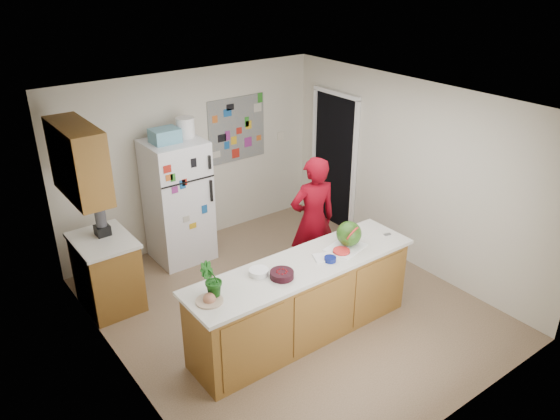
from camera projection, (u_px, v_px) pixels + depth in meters
floor at (289, 308)px, 6.61m from camera, size 4.00×4.50×0.02m
wall_back at (192, 159)px, 7.71m from camera, size 4.00×0.02×2.50m
wall_left at (116, 272)px, 4.99m from camera, size 0.02×4.50×2.50m
wall_right at (410, 175)px, 7.16m from camera, size 0.02×4.50×2.50m
ceiling at (290, 103)px, 5.53m from camera, size 4.00×4.50×0.02m
doorway at (334, 161)px, 8.30m from camera, size 0.03×0.85×2.04m
peninsula_base at (302, 302)px, 5.95m from camera, size 2.60×0.62×0.88m
peninsula_top at (303, 266)px, 5.75m from camera, size 2.68×0.70×0.04m
side_counter_base at (107, 274)px, 6.49m from camera, size 0.60×0.80×0.86m
side_counter_top at (102, 241)px, 6.30m from camera, size 0.64×0.84×0.04m
upper_cabinets at (78, 161)px, 5.75m from camera, size 0.35×1.00×0.80m
refrigerator at (178, 201)px, 7.36m from camera, size 0.75×0.70×1.70m
fridge_top_bin at (165, 136)px, 6.91m from camera, size 0.35×0.28×0.18m
photo_collage at (237, 129)px, 7.97m from camera, size 0.95×0.01×0.95m
person at (313, 221)px, 6.84m from camera, size 0.69×0.54×1.69m
blender_appliance at (101, 220)px, 6.30m from camera, size 0.13×0.13×0.38m
cutting_board at (345, 248)px, 6.05m from camera, size 0.50×0.42×0.01m
watermelon at (349, 234)px, 6.04m from camera, size 0.28×0.28×0.28m
watermelon_slice at (341, 251)px, 5.95m from camera, size 0.18×0.18×0.02m
cherry_bowl at (282, 275)px, 5.49m from camera, size 0.31×0.31×0.07m
white_bowl at (259, 272)px, 5.54m from camera, size 0.26×0.26×0.06m
cobalt_bowl at (330, 259)px, 5.79m from camera, size 0.13×0.13×0.05m
plate at (209, 301)px, 5.12m from camera, size 0.27×0.27×0.02m
paper_towel at (323, 258)px, 5.85m from camera, size 0.26×0.24×0.02m
keys at (387, 234)px, 6.34m from camera, size 0.09×0.05×0.01m
potted_plant at (211, 280)px, 5.12m from camera, size 0.24×0.20×0.37m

